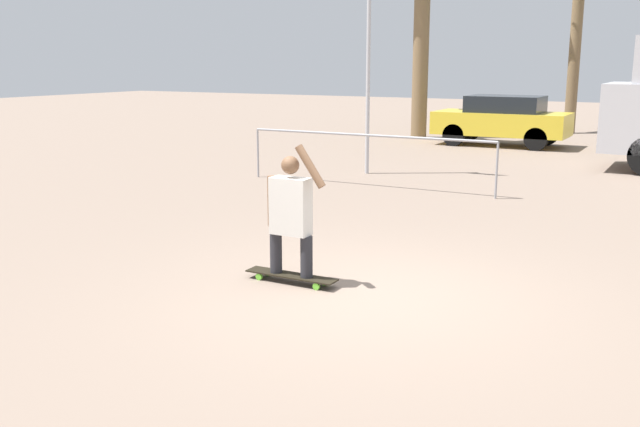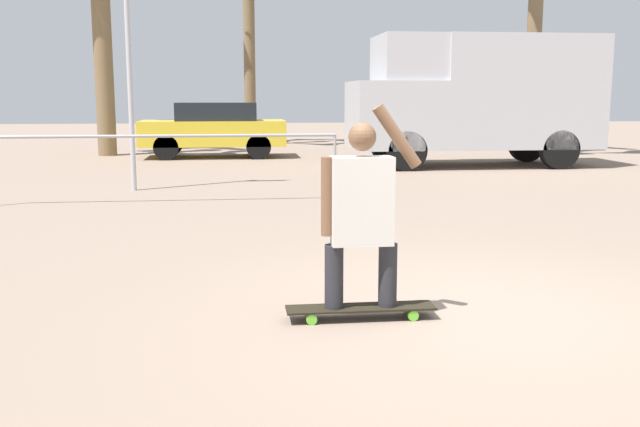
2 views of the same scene
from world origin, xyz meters
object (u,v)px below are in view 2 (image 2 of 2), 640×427
object	(u,v)px
person_skateboarder	(361,207)
parked_car_yellow	(214,128)
flagpole	(131,17)
camper_van	(477,96)
skateboard	(361,309)

from	to	relation	value
person_skateboarder	parked_car_yellow	bearing A→B (deg)	95.64
parked_car_yellow	flagpole	world-z (taller)	flagpole
person_skateboarder	flagpole	xyz separation A→B (m)	(-2.64, 7.83, 2.14)
person_skateboarder	flagpole	size ratio (longest dim) A/B	0.29
camper_van	flagpole	xyz separation A→B (m)	(-7.48, -3.64, 1.33)
skateboard	parked_car_yellow	world-z (taller)	parked_car_yellow
parked_car_yellow	flagpole	size ratio (longest dim) A/B	0.74
camper_van	skateboard	bearing A→B (deg)	-112.92
person_skateboarder	camper_van	bearing A→B (deg)	67.08
parked_car_yellow	camper_van	bearing A→B (deg)	-27.21
camper_van	flagpole	distance (m)	8.42
person_skateboarder	parked_car_yellow	size ratio (longest dim) A/B	0.39
camper_van	person_skateboarder	bearing A→B (deg)	-112.92
camper_van	flagpole	world-z (taller)	flagpole
parked_car_yellow	flagpole	bearing A→B (deg)	-99.78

